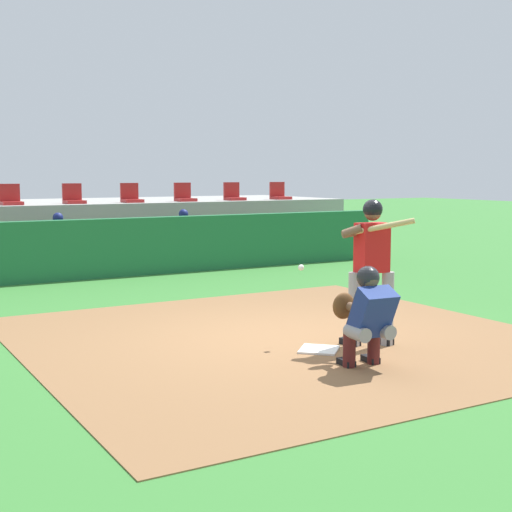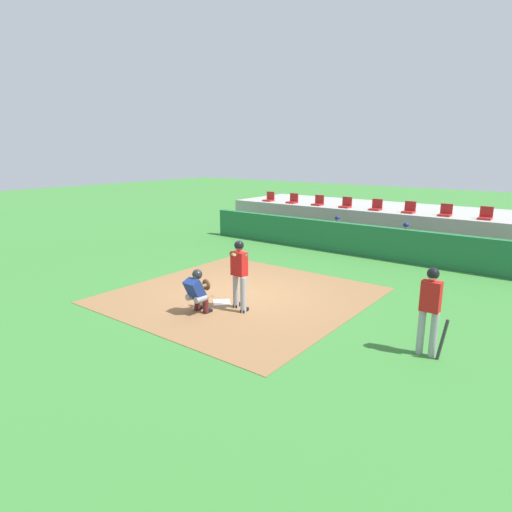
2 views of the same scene
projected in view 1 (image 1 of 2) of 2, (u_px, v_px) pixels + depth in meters
The scene contains 16 objects.
ground_plane at pixel (283, 338), 9.30m from camera, with size 80.00×80.00×0.00m, color #387A33.
dirt_infield at pixel (283, 338), 9.30m from camera, with size 6.40×6.40×0.01m, color olive.
home_plate at pixel (319, 350), 8.61m from camera, with size 0.44×0.44×0.02m, color white.
batter_at_plate at pixel (371, 263), 8.76m from camera, with size 0.68×0.77×1.80m.
catcher_crouched at pixel (366, 313), 7.81m from camera, with size 0.50×1.66×1.13m.
dugout_wall at pixel (115, 248), 14.82m from camera, with size 13.00×0.30×1.20m, color #1E6638.
dugout_bench at pixel (100, 261), 15.72m from camera, with size 11.80×0.44×0.45m, color olive.
dugout_player_0 at pixel (60, 243), 15.10m from camera, with size 0.49×0.70×1.30m.
dugout_player_1 at pixel (186, 237), 16.53m from camera, with size 0.49×0.70×1.30m.
stands_platform at pixel (58, 229), 18.59m from camera, with size 15.00×4.40×1.40m, color #9E9E99.
stadium_seat_3 at pixel (11, 199), 16.47m from camera, with size 0.46×0.46×0.48m.
stadium_seat_4 at pixel (73, 198), 17.19m from camera, with size 0.46×0.46×0.48m.
stadium_seat_5 at pixel (131, 197), 17.91m from camera, with size 0.46×0.46×0.48m.
stadium_seat_6 at pixel (184, 196), 18.63m from camera, with size 0.46×0.46×0.48m.
stadium_seat_7 at pixel (234, 195), 19.35m from camera, with size 0.46×0.46×0.48m.
stadium_seat_8 at pixel (279, 194), 20.07m from camera, with size 0.46×0.46×0.48m.
Camera 1 is at (-4.88, -7.72, 2.11)m, focal length 50.71 mm.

